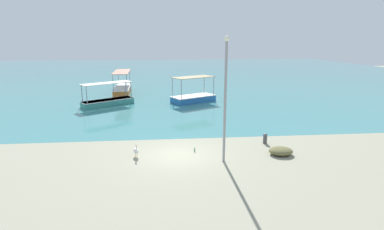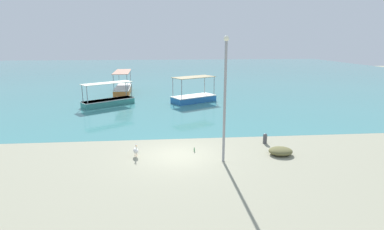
# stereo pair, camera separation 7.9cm
# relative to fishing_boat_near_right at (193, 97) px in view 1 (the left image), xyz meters

# --- Properties ---
(ground) EXTENTS (120.00, 120.00, 0.00)m
(ground) POSITION_rel_fishing_boat_near_right_xyz_m (-2.42, -15.59, -0.53)
(ground) COLOR gray
(harbor_water) EXTENTS (110.00, 90.00, 0.00)m
(harbor_water) POSITION_rel_fishing_boat_near_right_xyz_m (-2.42, 32.41, -0.53)
(harbor_water) COLOR teal
(harbor_water) RESTS_ON ground
(fishing_boat_near_right) EXTENTS (5.14, 4.09, 2.73)m
(fishing_boat_near_right) POSITION_rel_fishing_boat_near_right_xyz_m (0.00, 0.00, 0.00)
(fishing_boat_near_right) COLOR #2668B0
(fishing_boat_near_right) RESTS_ON harbor_water
(fishing_boat_center) EXTENTS (5.19, 4.29, 2.34)m
(fishing_boat_center) POSITION_rel_fishing_boat_near_right_xyz_m (-8.93, -1.00, -0.04)
(fishing_boat_center) COLOR teal
(fishing_boat_center) RESTS_ON harbor_water
(fishing_boat_far_right) EXTENTS (2.21, 7.06, 2.76)m
(fishing_boat_far_right) POSITION_rel_fishing_boat_near_right_xyz_m (-8.38, 6.35, 0.06)
(fishing_boat_far_right) COLOR orange
(fishing_boat_far_right) RESTS_ON harbor_water
(pelican) EXTENTS (0.44, 0.79, 0.80)m
(pelican) POSITION_rel_fishing_boat_near_right_xyz_m (-4.82, -15.56, -0.15)
(pelican) COLOR #E0997A
(pelican) RESTS_ON ground
(lamp_post) EXTENTS (0.28, 0.28, 6.70)m
(lamp_post) POSITION_rel_fishing_boat_near_right_xyz_m (0.03, -16.69, 3.19)
(lamp_post) COLOR gray
(lamp_post) RESTS_ON ground
(mooring_bollard) EXTENTS (0.27, 0.27, 0.66)m
(mooring_bollard) POSITION_rel_fishing_boat_near_right_xyz_m (3.29, -13.99, -0.18)
(mooring_bollard) COLOR #47474C
(mooring_bollard) RESTS_ON ground
(net_pile) EXTENTS (1.38, 1.18, 0.44)m
(net_pile) POSITION_rel_fishing_boat_near_right_xyz_m (3.54, -16.02, -0.31)
(net_pile) COLOR brown
(net_pile) RESTS_ON ground
(glass_bottle) EXTENTS (0.07, 0.07, 0.27)m
(glass_bottle) POSITION_rel_fishing_boat_near_right_xyz_m (-1.41, -15.06, -0.42)
(glass_bottle) COLOR #3F7F4C
(glass_bottle) RESTS_ON ground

